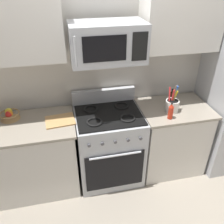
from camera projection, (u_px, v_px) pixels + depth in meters
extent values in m
plane|color=gray|center=(122.00, 218.00, 2.61)|extent=(16.00, 16.00, 0.00)
cube|color=beige|center=(102.00, 70.00, 2.81)|extent=(8.00, 0.10, 2.60)
cube|color=silver|center=(31.00, 159.00, 2.76)|extent=(1.04, 0.61, 0.88)
cube|color=gray|center=(23.00, 127.00, 2.52)|extent=(1.08, 0.65, 0.03)
cube|color=#B2B5BA|center=(109.00, 146.00, 2.92)|extent=(0.76, 0.65, 0.91)
cube|color=black|center=(115.00, 171.00, 2.70)|extent=(0.67, 0.01, 0.51)
cylinder|color=#B2B5BA|center=(116.00, 156.00, 2.54)|extent=(0.57, 0.02, 0.02)
cube|color=black|center=(109.00, 115.00, 2.68)|extent=(0.73, 0.58, 0.02)
cube|color=#B2B5BA|center=(104.00, 96.00, 2.88)|extent=(0.76, 0.06, 0.18)
torus|color=black|center=(94.00, 122.00, 2.53)|extent=(0.17, 0.17, 0.02)
torus|color=black|center=(128.00, 118.00, 2.59)|extent=(0.17, 0.17, 0.02)
torus|color=black|center=(91.00, 109.00, 2.75)|extent=(0.17, 0.17, 0.02)
torus|color=black|center=(121.00, 106.00, 2.82)|extent=(0.17, 0.17, 0.02)
cylinder|color=#4C4C51|center=(89.00, 146.00, 2.42)|extent=(0.04, 0.02, 0.04)
cylinder|color=#4C4C51|center=(102.00, 144.00, 2.44)|extent=(0.04, 0.02, 0.04)
cylinder|color=#4C4C51|center=(115.00, 142.00, 2.47)|extent=(0.04, 0.02, 0.04)
cylinder|color=#4C4C51|center=(128.00, 140.00, 2.49)|extent=(0.04, 0.02, 0.04)
cylinder|color=#4C4C51|center=(141.00, 138.00, 2.52)|extent=(0.04, 0.02, 0.04)
cube|color=silver|center=(170.00, 139.00, 3.08)|extent=(0.79, 0.61, 0.88)
cube|color=gray|center=(175.00, 108.00, 2.84)|extent=(0.83, 0.65, 0.03)
cube|color=#B2B5BA|center=(107.00, 42.00, 2.28)|extent=(0.72, 0.40, 0.37)
cube|color=black|center=(105.00, 49.00, 2.10)|extent=(0.40, 0.01, 0.23)
cube|color=black|center=(140.00, 47.00, 2.16)|extent=(0.14, 0.01, 0.26)
cylinder|color=#B2B5BA|center=(76.00, 52.00, 2.03)|extent=(0.02, 0.02, 0.26)
cube|color=silver|center=(3.00, 25.00, 2.14)|extent=(1.07, 0.34, 0.67)
cube|color=silver|center=(181.00, 17.00, 2.46)|extent=(0.82, 0.34, 0.67)
cylinder|color=white|center=(172.00, 106.00, 2.73)|extent=(0.15, 0.15, 0.14)
cylinder|color=black|center=(172.00, 105.00, 2.72)|extent=(0.13, 0.13, 0.12)
cylinder|color=yellow|center=(173.00, 99.00, 2.70)|extent=(0.06, 0.07, 0.23)
cylinder|color=red|center=(172.00, 99.00, 2.70)|extent=(0.04, 0.03, 0.24)
cylinder|color=olive|center=(174.00, 97.00, 2.67)|extent=(0.04, 0.05, 0.31)
cylinder|color=blue|center=(173.00, 97.00, 2.69)|extent=(0.07, 0.05, 0.29)
cylinder|color=red|center=(169.00, 99.00, 2.68)|extent=(0.03, 0.09, 0.26)
cone|color=#9E7A4C|center=(10.00, 116.00, 2.61)|extent=(0.21, 0.21, 0.07)
torus|color=#9E7A4C|center=(9.00, 114.00, 2.59)|extent=(0.21, 0.21, 0.01)
sphere|color=red|center=(9.00, 114.00, 2.59)|extent=(0.07, 0.07, 0.07)
sphere|color=orange|center=(9.00, 114.00, 2.59)|extent=(0.08, 0.08, 0.08)
sphere|color=yellow|center=(9.00, 112.00, 2.62)|extent=(0.08, 0.08, 0.08)
cube|color=tan|center=(60.00, 120.00, 2.58)|extent=(0.33, 0.27, 0.02)
cylinder|color=red|center=(171.00, 113.00, 2.59)|extent=(0.06, 0.06, 0.14)
cone|color=red|center=(172.00, 105.00, 2.55)|extent=(0.05, 0.05, 0.04)
cylinder|color=black|center=(172.00, 103.00, 2.53)|extent=(0.02, 0.02, 0.01)
cylinder|color=#382314|center=(171.00, 98.00, 2.88)|extent=(0.06, 0.06, 0.14)
cone|color=#382314|center=(172.00, 92.00, 2.83)|extent=(0.05, 0.05, 0.04)
cylinder|color=black|center=(173.00, 90.00, 2.82)|extent=(0.02, 0.02, 0.01)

